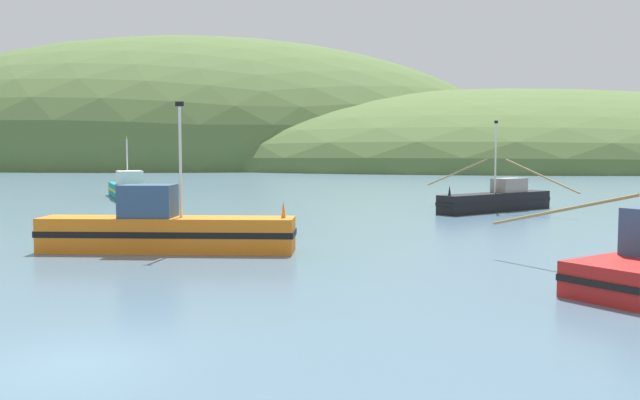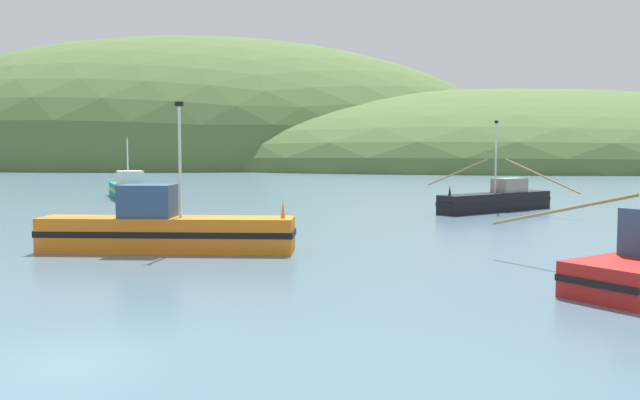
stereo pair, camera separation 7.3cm
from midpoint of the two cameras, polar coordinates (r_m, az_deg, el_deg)
The scene contains 6 objects.
ground_plane at distance 15.02m, azimuth -20.23°, elevation -12.81°, with size 600.00×600.00×0.00m, color slate.
hill_mid_right at distance 199.66m, azimuth 14.09°, elevation 2.90°, with size 206.40×165.12×40.57m, color #516B38.
hill_mid_left at distance 207.24m, azimuth -10.31°, elevation 3.00°, with size 192.38×153.90×72.00m, color #516B38.
fishing_boat_orange at distance 29.59m, azimuth -12.94°, elevation -2.46°, with size 10.93×2.23×6.35m.
fishing_boat_teal at distance 62.56m, azimuth -15.82°, elevation 0.88°, with size 6.44×10.69×5.52m.
fishing_boat_black at distance 49.36m, azimuth 14.61°, elevation 0.03°, with size 9.27×10.47×6.35m.
Camera 1 is at (5.21, -13.38, 4.35)m, focal length 38.11 mm.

